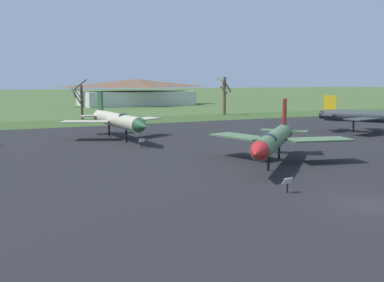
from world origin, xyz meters
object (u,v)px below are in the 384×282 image
Objects in this scene: jet_fighter_rear_center at (274,139)px; info_placard_rear_right at (142,142)px; visitor_building at (136,92)px; jet_fighter_rear_left at (380,117)px; jet_fighter_rear_right at (118,120)px; info_placard_rear_center at (287,183)px.

jet_fighter_rear_center reaches higher than info_placard_rear_right.
jet_fighter_rear_center is 14.30m from info_placard_rear_right.
jet_fighter_rear_center is 0.43× the size of visitor_building.
jet_fighter_rear_right reaches higher than jet_fighter_rear_left.
jet_fighter_rear_right is (-6.25, 19.65, 0.18)m from jet_fighter_rear_center.
jet_fighter_rear_left is (28.43, 18.98, 1.48)m from info_placard_rear_center.
info_placard_rear_center is 0.06× the size of jet_fighter_rear_right.
jet_fighter_rear_right is (-30.16, 8.22, 0.10)m from jet_fighter_rear_left.
jet_fighter_rear_center reaches higher than info_placard_rear_center.
visitor_building is (24.41, 64.12, 1.09)m from jet_fighter_rear_right.
jet_fighter_rear_center is 0.92× the size of jet_fighter_rear_left.
jet_fighter_rear_right is at bearing 93.65° from info_placard_rear_center.
visitor_building is (22.67, 91.33, 2.67)m from info_placard_rear_center.
jet_fighter_rear_center is 26.51m from jet_fighter_rear_left.
jet_fighter_rear_right reaches higher than jet_fighter_rear_center.
jet_fighter_rear_left is 14.64× the size of info_placard_rear_right.
info_placard_rear_center is 20.53m from info_placard_rear_right.
info_placard_rear_right is at bearing 114.80° from jet_fighter_rear_center.
visitor_building reaches higher than info_placard_rear_right.
jet_fighter_rear_right is 68.62m from visitor_building.
jet_fighter_rear_left is 0.86× the size of jet_fighter_rear_right.
jet_fighter_rear_center is at bearing -154.46° from jet_fighter_rear_left.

